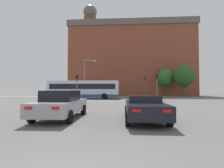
# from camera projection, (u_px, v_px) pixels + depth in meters

# --- Properties ---
(stop_line_strip) EXTENTS (9.25, 0.30, 0.01)m
(stop_line_strip) POSITION_uv_depth(u_px,v_px,m) (116.00, 101.00, 23.99)
(stop_line_strip) COLOR silver
(stop_line_strip) RESTS_ON ground_plane
(far_pavement) EXTENTS (70.28, 2.50, 0.01)m
(far_pavement) POSITION_uv_depth(u_px,v_px,m) (119.00, 97.00, 38.83)
(far_pavement) COLOR gray
(far_pavement) RESTS_ON ground_plane
(brick_civic_building) EXTENTS (32.92, 14.01, 26.30)m
(brick_civic_building) POSITION_uv_depth(u_px,v_px,m) (130.00, 61.00, 49.83)
(brick_civic_building) COLOR brown
(brick_civic_building) RESTS_ON ground_plane
(car_saloon_left) EXTENTS (2.09, 4.86, 1.55)m
(car_saloon_left) POSITION_uv_depth(u_px,v_px,m) (61.00, 104.00, 9.79)
(car_saloon_left) COLOR #9E9EA3
(car_saloon_left) RESTS_ON ground_plane
(car_roadster_right) EXTENTS (2.02, 4.72, 1.28)m
(car_roadster_right) POSITION_uv_depth(u_px,v_px,m) (144.00, 108.00, 9.07)
(car_roadster_right) COLOR black
(car_roadster_right) RESTS_ON ground_plane
(bus_crossing_lead) EXTENTS (12.28, 2.64, 3.14)m
(bus_crossing_lead) POSITION_uv_depth(u_px,v_px,m) (83.00, 89.00, 30.49)
(bus_crossing_lead) COLOR silver
(bus_crossing_lead) RESTS_ON ground_plane
(traffic_light_far_right) EXTENTS (0.26, 0.31, 4.41)m
(traffic_light_far_right) POSITION_uv_depth(u_px,v_px,m) (145.00, 83.00, 37.87)
(traffic_light_far_right) COLOR slate
(traffic_light_far_right) RESTS_ON ground_plane
(traffic_light_near_right) EXTENTS (0.26, 0.31, 3.94)m
(traffic_light_near_right) POSITION_uv_depth(u_px,v_px,m) (157.00, 82.00, 24.77)
(traffic_light_near_right) COLOR slate
(traffic_light_near_right) RESTS_ON ground_plane
(traffic_light_near_left) EXTENTS (0.26, 0.31, 3.72)m
(traffic_light_near_left) POSITION_uv_depth(u_px,v_px,m) (77.00, 83.00, 24.98)
(traffic_light_near_left) COLOR slate
(traffic_light_near_left) RESTS_ON ground_plane
(street_lamp_junction) EXTENTS (2.21, 0.36, 7.10)m
(street_lamp_junction) POSITION_uv_depth(u_px,v_px,m) (86.00, 74.00, 31.74)
(street_lamp_junction) COLOR slate
(street_lamp_junction) RESTS_ON ground_plane
(pedestrian_waiting) EXTENTS (0.26, 0.42, 1.68)m
(pedestrian_waiting) POSITION_uv_depth(u_px,v_px,m) (108.00, 92.00, 39.54)
(pedestrian_waiting) COLOR brown
(pedestrian_waiting) RESTS_ON ground_plane
(pedestrian_walking_east) EXTENTS (0.38, 0.46, 1.68)m
(pedestrian_walking_east) POSITION_uv_depth(u_px,v_px,m) (146.00, 92.00, 39.26)
(pedestrian_walking_east) COLOR brown
(pedestrian_walking_east) RESTS_ON ground_plane
(tree_by_building) EXTENTS (4.08, 4.08, 6.66)m
(tree_by_building) POSITION_uv_depth(u_px,v_px,m) (166.00, 77.00, 41.25)
(tree_by_building) COLOR #4C3823
(tree_by_building) RESTS_ON ground_plane
(tree_kerbside) EXTENTS (4.44, 4.44, 6.96)m
(tree_kerbside) POSITION_uv_depth(u_px,v_px,m) (184.00, 76.00, 38.10)
(tree_kerbside) COLOR #4C3823
(tree_kerbside) RESTS_ON ground_plane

